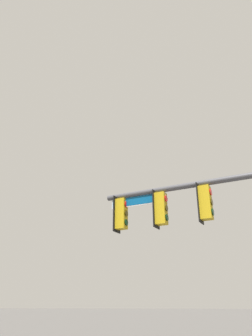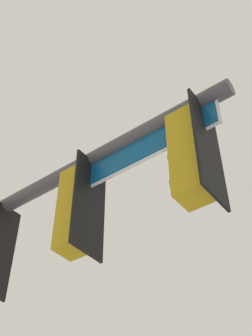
{
  "view_description": "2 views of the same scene",
  "coord_description": "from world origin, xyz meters",
  "views": [
    {
      "loc": [
        -6.4,
        1.9,
        1.79
      ],
      "look_at": [
        -3.27,
        -10.33,
        7.09
      ],
      "focal_mm": 35.0,
      "sensor_mm": 36.0,
      "label": 1
    },
    {
      "loc": [
        -2.6,
        -12.6,
        1.59
      ],
      "look_at": [
        -4.02,
        -9.38,
        4.74
      ],
      "focal_mm": 50.0,
      "sensor_mm": 36.0,
      "label": 2
    }
  ],
  "objects": []
}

